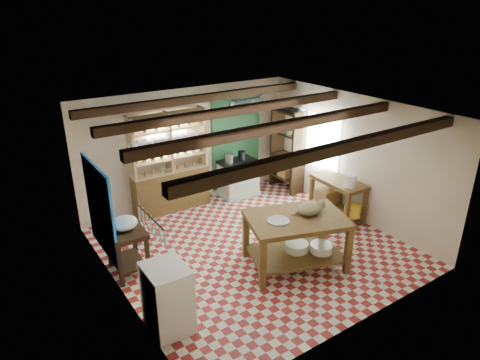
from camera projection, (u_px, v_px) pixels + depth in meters
floor at (253, 248)px, 8.03m from camera, size 5.00×5.00×0.02m
ceiling at (255, 111)px, 7.02m from camera, size 5.00×5.00×0.02m
wall_back at (188, 147)px, 9.44m from camera, size 5.00×0.04×2.60m
wall_front at (365, 246)px, 5.61m from camera, size 5.00×0.04×2.60m
wall_left at (115, 221)px, 6.23m from camera, size 0.04×5.00×2.60m
wall_right at (352, 157)px, 8.81m from camera, size 0.04×5.00×2.60m
ceiling_beams at (255, 118)px, 7.07m from camera, size 5.00×3.80×0.15m
blue_wall_patch at (100, 210)px, 7.02m from camera, size 0.04×1.40×1.60m
green_wall_patch at (236, 140)px, 10.08m from camera, size 1.30×0.04×2.30m
window_back at (167, 133)px, 9.01m from camera, size 0.90×0.02×0.80m
window_right at (318, 141)px, 9.53m from camera, size 0.02×1.30×1.20m
utensil_rail at (149, 224)px, 5.16m from camera, size 0.06×0.90×0.28m
pot_rack at (246, 104)px, 9.40m from camera, size 0.86×0.12×0.36m
shelving_unit at (170, 163)px, 9.09m from camera, size 1.70×0.34×2.20m
tall_rack at (288, 150)px, 10.19m from camera, size 0.40×0.86×2.00m
work_table at (295, 241)px, 7.33m from camera, size 1.90×1.55×0.93m
stove at (238, 178)px, 10.07m from camera, size 0.87×0.59×0.85m
prep_table at (128, 250)px, 7.16m from camera, size 0.61×0.85×0.82m
white_cabinet at (168, 298)px, 5.87m from camera, size 0.57×0.67×0.99m
right_counter at (337, 199)px, 8.99m from camera, size 0.65×1.22×0.86m
cat at (310, 208)px, 7.22m from camera, size 0.51×0.42×0.21m
steel_tray at (278, 221)px, 7.02m from camera, size 0.47×0.47×0.02m
basin_large at (297, 247)px, 7.44m from camera, size 0.51×0.51×0.14m
basin_small at (321, 248)px, 7.41m from camera, size 0.50×0.50×0.14m
kettle_left at (229, 159)px, 9.74m from camera, size 0.19×0.19×0.21m
kettle_right at (242, 156)px, 9.92m from camera, size 0.17×0.17×0.21m
enamel_bowl at (124, 223)px, 6.96m from camera, size 0.45×0.45×0.21m
white_bucket at (350, 180)px, 8.48m from camera, size 0.27×0.27×0.26m
wicker_basket at (327, 196)px, 9.25m from camera, size 0.45×0.37×0.30m
yellow_tub at (352, 210)px, 8.67m from camera, size 0.35×0.35×0.24m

